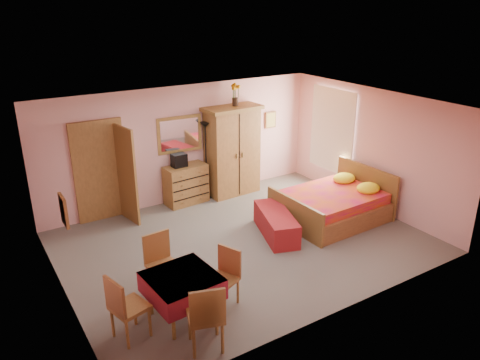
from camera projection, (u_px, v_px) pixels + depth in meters
floor at (244, 242)px, 8.85m from camera, size 6.50×6.50×0.00m
ceiling at (244, 107)px, 7.91m from camera, size 6.50×6.50×0.00m
wall_back at (183, 144)px, 10.35m from camera, size 6.50×0.10×2.60m
wall_front at (343, 234)px, 6.41m from camera, size 6.50×0.10×2.60m
wall_left at (56, 221)px, 6.77m from camera, size 0.10×5.00×2.60m
wall_right at (372, 149)px, 10.00m from camera, size 0.10×5.00×2.60m
doorway at (100, 172)px, 9.48m from camera, size 1.06×0.12×2.15m
window at (332, 130)px, 10.87m from camera, size 0.08×1.40×1.95m
picture_left at (64, 211)px, 6.16m from camera, size 0.04×0.32×0.42m
picture_back at (271, 120)px, 11.41m from camera, size 0.30×0.04×0.40m
chest_of_drawers at (186, 184)px, 10.42m from camera, size 0.97×0.54×0.88m
wall_mirror at (180, 134)px, 10.19m from camera, size 1.02×0.12×0.81m
stereo at (179, 160)px, 10.16m from camera, size 0.32×0.24×0.29m
floor_lamp at (206, 161)px, 10.54m from camera, size 0.25×0.25×1.78m
wardrobe at (232, 151)px, 10.77m from camera, size 1.36×0.75×2.07m
sunflower_vase at (235, 95)px, 10.35m from camera, size 0.21×0.21×0.50m
bed at (332, 197)px, 9.63m from camera, size 2.15×1.72×0.98m
bench at (276, 224)px, 9.07m from camera, size 0.94×1.50×0.47m
dining_table at (183, 297)px, 6.66m from camera, size 1.00×1.00×0.69m
chair_south at (205, 314)px, 6.04m from camera, size 0.58×0.58×1.01m
chair_north at (164, 266)px, 7.16m from camera, size 0.48×0.48×0.98m
chair_west at (130, 306)px, 6.23m from camera, size 0.53×0.53×0.97m
chair_east at (222, 279)px, 6.90m from camera, size 0.53×0.53×0.89m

